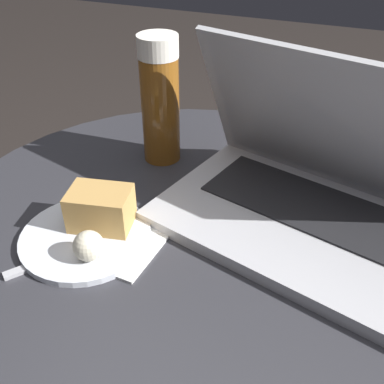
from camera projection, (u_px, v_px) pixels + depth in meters
table at (190, 271)px, 0.69m from camera, size 0.74×0.74×0.49m
napkin at (103, 236)px, 0.60m from camera, size 0.17×0.13×0.00m
laptop at (307, 191)px, 0.61m from camera, size 0.42×0.33×0.24m
beer_glass at (160, 101)px, 0.72m from camera, size 0.06×0.06×0.21m
snack_plate at (93, 225)px, 0.59m from camera, size 0.17×0.17×0.06m
fork at (85, 246)px, 0.59m from camera, size 0.12×0.15×0.01m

